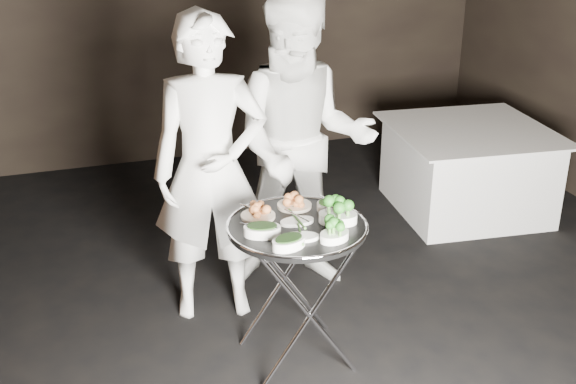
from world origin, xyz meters
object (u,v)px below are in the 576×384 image
object	(u,v)px
waiter_left	(210,171)
dining_table	(467,169)
waiter_right	(302,145)
tray_stand	(297,287)
serving_tray	(297,227)

from	to	relation	value
waiter_left	dining_table	size ratio (longest dim) A/B	1.53
waiter_left	waiter_right	bearing A→B (deg)	23.01
tray_stand	dining_table	xyz separation A→B (m)	(1.95, 1.47, -0.11)
dining_table	waiter_right	bearing A→B (deg)	-158.17
serving_tray	waiter_right	world-z (taller)	waiter_right
waiter_left	dining_table	bearing A→B (deg)	28.25
waiter_left	waiter_right	distance (m)	0.65
serving_tray	waiter_left	bearing A→B (deg)	115.47
waiter_right	dining_table	xyz separation A→B (m)	(1.63, 0.65, -0.61)
tray_stand	dining_table	size ratio (longest dim) A/B	0.67
waiter_right	serving_tray	bearing A→B (deg)	-93.89
tray_stand	serving_tray	size ratio (longest dim) A/B	1.09
waiter_left	dining_table	distance (m)	2.47
dining_table	tray_stand	bearing A→B (deg)	-142.97
serving_tray	dining_table	distance (m)	2.48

